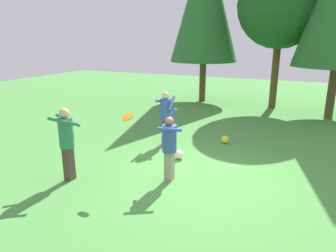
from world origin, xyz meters
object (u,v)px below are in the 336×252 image
object	(u,v)px
ball_yellow	(225,139)
ball_white	(179,155)
frisbee	(127,117)
tree_center	(281,5)
person_catcher	(67,138)
person_bystander	(166,114)
person_thrower	(169,143)

from	to	relation	value
ball_yellow	ball_white	distance (m)	2.06
frisbee	tree_center	xyz separation A→B (m)	(2.11, 10.01, 3.18)
person_catcher	frisbee	bearing A→B (deg)	0.00
ball_yellow	ball_white	world-z (taller)	ball_white
person_catcher	ball_yellow	world-z (taller)	person_catcher
person_bystander	frisbee	size ratio (longest dim) A/B	5.43
person_catcher	person_thrower	bearing A→B (deg)	1.18
frisbee	ball_white	xyz separation A→B (m)	(0.55, 1.77, -1.45)
ball_yellow	person_thrower	bearing A→B (deg)	-99.31
person_thrower	frisbee	distance (m)	1.16
ball_yellow	tree_center	distance (m)	7.90
person_thrower	person_catcher	bearing A→B (deg)	-1.80
person_catcher	ball_white	bearing A→B (deg)	28.20
frisbee	ball_yellow	size ratio (longest dim) A/B	1.20
person_thrower	ball_white	bearing A→B (deg)	-102.79
tree_center	ball_white	bearing A→B (deg)	-100.70
person_catcher	ball_yellow	distance (m)	5.11
person_thrower	person_catcher	xyz separation A→B (m)	(-2.20, -0.98, 0.12)
person_thrower	tree_center	world-z (taller)	tree_center
person_thrower	frisbee	bearing A→B (deg)	0.00
person_catcher	ball_white	size ratio (longest dim) A/B	6.77
person_bystander	frisbee	world-z (taller)	person_bystander
person_thrower	ball_yellow	bearing A→B (deg)	-125.01
person_catcher	frisbee	world-z (taller)	person_catcher
person_bystander	frisbee	distance (m)	2.93
person_bystander	frisbee	xyz separation A→B (m)	(0.37, -2.84, 0.58)
ball_yellow	tree_center	size ratio (longest dim) A/B	0.04
person_bystander	tree_center	distance (m)	8.47
frisbee	ball_yellow	distance (m)	4.17
frisbee	ball_white	world-z (taller)	frisbee
person_thrower	ball_white	distance (m)	1.61
person_catcher	person_bystander	world-z (taller)	person_catcher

